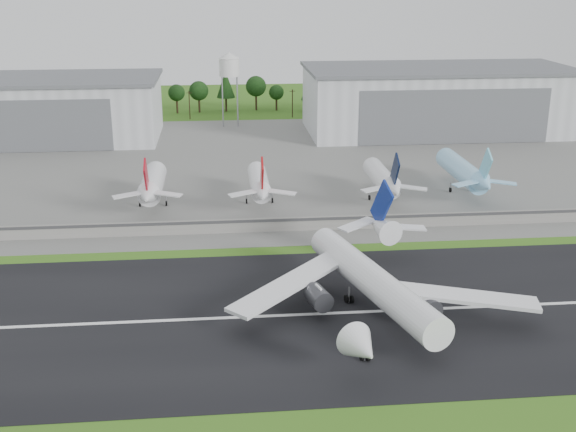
{
  "coord_description": "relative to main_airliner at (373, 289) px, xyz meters",
  "views": [
    {
      "loc": [
        -9.67,
        -107.94,
        59.07
      ],
      "look_at": [
        4.63,
        40.0,
        9.0
      ],
      "focal_mm": 45.0,
      "sensor_mm": 36.0,
      "label": 1
    }
  ],
  "objects": [
    {
      "name": "hangar_west",
      "position": [
        -97.1,
        155.34,
        6.74
      ],
      "size": [
        97.0,
        44.0,
        23.2
      ],
      "color": "silver",
      "rests_on": "ground"
    },
    {
      "name": "main_airliner",
      "position": [
        0.0,
        0.0,
        0.0
      ],
      "size": [
        55.21,
        58.37,
        18.17
      ],
      "rotation": [
        0.0,
        0.0,
        3.41
      ],
      "color": "white",
      "rests_on": "runway"
    },
    {
      "name": "ground",
      "position": [
        -17.1,
        -9.58,
        -4.89
      ],
      "size": [
        600.0,
        600.0,
        0.0
      ],
      "primitive_type": "plane",
      "color": "#225C15",
      "rests_on": "ground"
    },
    {
      "name": "parked_jet_skyblue",
      "position": [
        41.52,
        72.0,
        1.33
      ],
      "size": [
        7.36,
        37.29,
        16.79
      ],
      "color": "#90D1F9",
      "rests_on": "ground"
    },
    {
      "name": "blast_fence",
      "position": [
        -17.1,
        45.41,
        -3.09
      ],
      "size": [
        240.0,
        0.61,
        3.5
      ],
      "color": "gray",
      "rests_on": "ground"
    },
    {
      "name": "apron",
      "position": [
        -17.1,
        110.42,
        -4.84
      ],
      "size": [
        320.0,
        150.0,
        0.1
      ],
      "primitive_type": "cube",
      "color": "slate",
      "rests_on": "ground"
    },
    {
      "name": "treeline",
      "position": [
        -17.1,
        205.42,
        -4.89
      ],
      "size": [
        320.0,
        16.0,
        22.0
      ],
      "primitive_type": null,
      "color": "black",
      "rests_on": "ground"
    },
    {
      "name": "utility_poles",
      "position": [
        -17.1,
        190.42,
        -4.89
      ],
      "size": [
        230.0,
        3.0,
        12.0
      ],
      "primitive_type": null,
      "color": "black",
      "rests_on": "ground"
    },
    {
      "name": "hangar_east",
      "position": [
        57.9,
        155.34,
        7.73
      ],
      "size": [
        102.0,
        47.0,
        25.2
      ],
      "color": "silver",
      "rests_on": "ground"
    },
    {
      "name": "water_tower",
      "position": [
        -22.1,
        175.42,
        19.66
      ],
      "size": [
        8.4,
        8.4,
        29.4
      ],
      "color": "#99999E",
      "rests_on": "ground"
    },
    {
      "name": "parked_jet_red_b",
      "position": [
        -16.55,
        66.93,
        1.01
      ],
      "size": [
        7.36,
        31.29,
        16.39
      ],
      "color": "white",
      "rests_on": "ground"
    },
    {
      "name": "runway",
      "position": [
        -17.1,
        0.42,
        -4.84
      ],
      "size": [
        320.0,
        60.0,
        0.1
      ],
      "primitive_type": "cube",
      "color": "black",
      "rests_on": "ground"
    },
    {
      "name": "runway_centerline",
      "position": [
        -17.1,
        0.42,
        -4.78
      ],
      "size": [
        220.0,
        1.0,
        0.02
      ],
      "primitive_type": "cube",
      "color": "white",
      "rests_on": "runway"
    },
    {
      "name": "parked_jet_navy",
      "position": [
        17.15,
        66.97,
        1.2
      ],
      "size": [
        7.36,
        31.29,
        16.59
      ],
      "color": "white",
      "rests_on": "ground"
    },
    {
      "name": "parked_jet_red_a",
      "position": [
        -44.98,
        66.99,
        1.36
      ],
      "size": [
        7.36,
        31.29,
        16.77
      ],
      "color": "white",
      "rests_on": "ground"
    }
  ]
}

